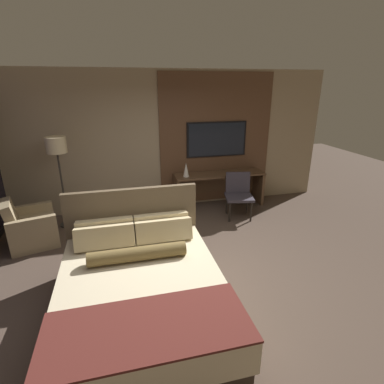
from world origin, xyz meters
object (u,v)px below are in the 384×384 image
object	(u,v)px
bed	(141,288)
vase_tall	(186,170)
tv	(217,139)
desk	(219,183)
desk_chair	(238,191)
armchair_by_window	(31,228)
floor_lamp	(57,152)

from	to	relation	value
bed	vase_tall	bearing A→B (deg)	67.25
tv	bed	bearing A→B (deg)	-121.57
desk	desk_chair	xyz separation A→B (m)	(0.21, -0.61, 0.01)
desk	desk_chair	distance (m)	0.65
armchair_by_window	desk_chair	bearing A→B (deg)	-101.55
desk	vase_tall	xyz separation A→B (m)	(-0.74, -0.10, 0.37)
tv	vase_tall	distance (m)	0.96
tv	floor_lamp	xyz separation A→B (m)	(-3.07, -0.46, -0.02)
armchair_by_window	vase_tall	xyz separation A→B (m)	(2.80, 0.75, 0.60)
bed	tv	size ratio (longest dim) A/B	1.75
desk	floor_lamp	xyz separation A→B (m)	(-3.07, -0.26, 0.89)
tv	armchair_by_window	distance (m)	3.86
desk_chair	armchair_by_window	world-z (taller)	desk_chair
bed	desk_chair	bearing A→B (deg)	47.31
desk	desk_chair	bearing A→B (deg)	-71.41
desk_chair	floor_lamp	xyz separation A→B (m)	(-3.27, 0.35, 0.88)
desk_chair	bed	bearing A→B (deg)	-120.36
armchair_by_window	tv	bearing A→B (deg)	-88.56
bed	desk_chair	size ratio (longest dim) A/B	2.60
tv	armchair_by_window	xyz separation A→B (m)	(-3.54, -1.06, -1.14)
armchair_by_window	vase_tall	size ratio (longest dim) A/B	3.13
tv	desk	bearing A→B (deg)	-90.00
floor_lamp	tv	bearing A→B (deg)	8.61
bed	desk	bearing A→B (deg)	56.65
desk_chair	desk	bearing A→B (deg)	120.92
desk_chair	vase_tall	distance (m)	1.13
desk	floor_lamp	bearing A→B (deg)	-175.19
tv	desk_chair	world-z (taller)	tv
desk	desk_chair	world-z (taller)	desk_chair
bed	desk	size ratio (longest dim) A/B	1.19
desk	tv	xyz separation A→B (m)	(-0.00, 0.21, 0.91)
floor_lamp	vase_tall	size ratio (longest dim) A/B	5.80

